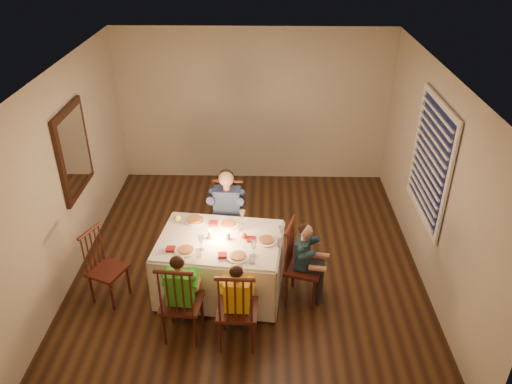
{
  "coord_description": "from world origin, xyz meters",
  "views": [
    {
      "loc": [
        0.22,
        -5.37,
        4.19
      ],
      "look_at": [
        0.09,
        0.15,
        1.02
      ],
      "focal_mm": 35.0,
      "sensor_mm": 36.0,
      "label": 1
    }
  ],
  "objects_px": {
    "adult": "(229,252)",
    "dining_table": "(220,254)",
    "child_yellow": "(238,341)",
    "child_teal": "(302,297)",
    "chair_adult": "(229,252)",
    "serving_bowl": "(195,221)",
    "chair_extra": "(113,297)",
    "chair_end": "(302,297)",
    "chair_near_left": "(185,334)",
    "chair_near_right": "(238,341)",
    "child_green": "(185,334)"
  },
  "relations": [
    {
      "from": "dining_table",
      "to": "adult",
      "type": "bearing_deg",
      "value": 94.02
    },
    {
      "from": "dining_table",
      "to": "chair_near_right",
      "type": "relative_size",
      "value": 1.51
    },
    {
      "from": "chair_near_right",
      "to": "child_green",
      "type": "relative_size",
      "value": 0.95
    },
    {
      "from": "chair_adult",
      "to": "chair_near_right",
      "type": "relative_size",
      "value": 1.0
    },
    {
      "from": "chair_end",
      "to": "adult",
      "type": "bearing_deg",
      "value": 62.98
    },
    {
      "from": "child_green",
      "to": "serving_bowl",
      "type": "xyz_separation_m",
      "value": [
        0.02,
        1.1,
        0.8
      ]
    },
    {
      "from": "dining_table",
      "to": "chair_extra",
      "type": "distance_m",
      "value": 1.46
    },
    {
      "from": "chair_adult",
      "to": "child_teal",
      "type": "height_order",
      "value": "child_teal"
    },
    {
      "from": "dining_table",
      "to": "serving_bowl",
      "type": "distance_m",
      "value": 0.53
    },
    {
      "from": "chair_extra",
      "to": "child_yellow",
      "type": "height_order",
      "value": "child_yellow"
    },
    {
      "from": "chair_end",
      "to": "chair_near_right",
      "type": "bearing_deg",
      "value": 149.6
    },
    {
      "from": "chair_adult",
      "to": "child_green",
      "type": "bearing_deg",
      "value": -101.42
    },
    {
      "from": "child_yellow",
      "to": "serving_bowl",
      "type": "relative_size",
      "value": 4.58
    },
    {
      "from": "chair_near_right",
      "to": "chair_extra",
      "type": "relative_size",
      "value": 1.09
    },
    {
      "from": "chair_extra",
      "to": "child_teal",
      "type": "relative_size",
      "value": 0.9
    },
    {
      "from": "dining_table",
      "to": "chair_adult",
      "type": "bearing_deg",
      "value": 94.02
    },
    {
      "from": "child_yellow",
      "to": "chair_adult",
      "type": "bearing_deg",
      "value": -80.56
    },
    {
      "from": "chair_end",
      "to": "child_yellow",
      "type": "bearing_deg",
      "value": 149.6
    },
    {
      "from": "adult",
      "to": "dining_table",
      "type": "bearing_deg",
      "value": -89.63
    },
    {
      "from": "child_teal",
      "to": "chair_near_left",
      "type": "bearing_deg",
      "value": 130.78
    },
    {
      "from": "child_yellow",
      "to": "child_teal",
      "type": "relative_size",
      "value": 0.99
    },
    {
      "from": "chair_near_right",
      "to": "child_green",
      "type": "height_order",
      "value": "child_green"
    },
    {
      "from": "chair_end",
      "to": "child_green",
      "type": "bearing_deg",
      "value": 130.78
    },
    {
      "from": "dining_table",
      "to": "chair_extra",
      "type": "relative_size",
      "value": 1.65
    },
    {
      "from": "child_yellow",
      "to": "chair_end",
      "type": "bearing_deg",
      "value": -134.23
    },
    {
      "from": "chair_end",
      "to": "serving_bowl",
      "type": "distance_m",
      "value": 1.63
    },
    {
      "from": "serving_bowl",
      "to": "child_green",
      "type": "bearing_deg",
      "value": -91.02
    },
    {
      "from": "chair_near_left",
      "to": "child_teal",
      "type": "xyz_separation_m",
      "value": [
        1.36,
        0.64,
        0.0
      ]
    },
    {
      "from": "chair_extra",
      "to": "child_yellow",
      "type": "distance_m",
      "value": 1.72
    },
    {
      "from": "chair_adult",
      "to": "serving_bowl",
      "type": "bearing_deg",
      "value": -127.59
    },
    {
      "from": "chair_near_left",
      "to": "child_green",
      "type": "bearing_deg",
      "value": -0.0
    },
    {
      "from": "chair_extra",
      "to": "child_green",
      "type": "relative_size",
      "value": 0.87
    },
    {
      "from": "dining_table",
      "to": "chair_near_right",
      "type": "xyz_separation_m",
      "value": [
        0.25,
        -0.86,
        -0.55
      ]
    },
    {
      "from": "child_green",
      "to": "child_teal",
      "type": "bearing_deg",
      "value": -149.62
    },
    {
      "from": "chair_near_right",
      "to": "child_green",
      "type": "distance_m",
      "value": 0.61
    },
    {
      "from": "dining_table",
      "to": "chair_adult",
      "type": "height_order",
      "value": "dining_table"
    },
    {
      "from": "adult",
      "to": "child_green",
      "type": "height_order",
      "value": "adult"
    },
    {
      "from": "child_green",
      "to": "child_teal",
      "type": "relative_size",
      "value": 1.04
    },
    {
      "from": "chair_near_right",
      "to": "child_green",
      "type": "bearing_deg",
      "value": -6.57
    },
    {
      "from": "dining_table",
      "to": "child_teal",
      "type": "height_order",
      "value": "dining_table"
    },
    {
      "from": "dining_table",
      "to": "child_teal",
      "type": "bearing_deg",
      "value": -0.99
    },
    {
      "from": "chair_extra",
      "to": "child_green",
      "type": "height_order",
      "value": "child_green"
    },
    {
      "from": "chair_end",
      "to": "child_green",
      "type": "distance_m",
      "value": 1.51
    },
    {
      "from": "dining_table",
      "to": "child_green",
      "type": "xyz_separation_m",
      "value": [
        -0.36,
        -0.77,
        -0.55
      ]
    },
    {
      "from": "chair_extra",
      "to": "serving_bowl",
      "type": "xyz_separation_m",
      "value": [
        1.0,
        0.52,
        0.8
      ]
    },
    {
      "from": "chair_adult",
      "to": "child_yellow",
      "type": "height_order",
      "value": "child_yellow"
    },
    {
      "from": "chair_extra",
      "to": "adult",
      "type": "relative_size",
      "value": 0.75
    },
    {
      "from": "chair_extra",
      "to": "child_teal",
      "type": "bearing_deg",
      "value": -65.37
    },
    {
      "from": "adult",
      "to": "child_teal",
      "type": "height_order",
      "value": "adult"
    },
    {
      "from": "chair_near_left",
      "to": "chair_near_right",
      "type": "distance_m",
      "value": 0.61
    }
  ]
}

